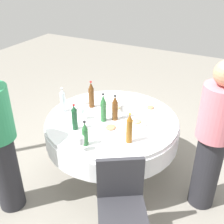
% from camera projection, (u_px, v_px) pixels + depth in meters
% --- Properties ---
extents(ground_plane, '(10.00, 10.00, 0.00)m').
position_uv_depth(ground_plane, '(112.00, 170.00, 3.41)').
color(ground_plane, gray).
extents(dining_table, '(1.47, 1.47, 0.74)m').
position_uv_depth(dining_table, '(112.00, 130.00, 3.12)').
color(dining_table, white).
rests_on(dining_table, ground_plane).
extents(bottle_green_east, '(0.06, 0.06, 0.32)m').
position_uv_depth(bottle_green_east, '(103.00, 108.00, 2.93)').
color(bottle_green_east, '#2D6B38').
rests_on(bottle_green_east, dining_table).
extents(bottle_brown_right, '(0.06, 0.06, 0.32)m').
position_uv_depth(bottle_brown_right, '(91.00, 95.00, 3.21)').
color(bottle_brown_right, '#593314').
rests_on(bottle_brown_right, dining_table).
extents(bottle_green_rear, '(0.06, 0.06, 0.26)m').
position_uv_depth(bottle_green_rear, '(85.00, 134.00, 2.57)').
color(bottle_green_rear, '#2D6B38').
rests_on(bottle_green_rear, dining_table).
extents(bottle_dark_green_mid, '(0.06, 0.06, 0.29)m').
position_uv_depth(bottle_dark_green_mid, '(75.00, 118.00, 2.80)').
color(bottle_dark_green_mid, '#194728').
rests_on(bottle_dark_green_mid, dining_table).
extents(bottle_amber_front, '(0.06, 0.06, 0.31)m').
position_uv_depth(bottle_amber_front, '(129.00, 129.00, 2.60)').
color(bottle_amber_front, '#8C5619').
rests_on(bottle_amber_front, dining_table).
extents(bottle_brown_south, '(0.06, 0.06, 0.29)m').
position_uv_depth(bottle_brown_south, '(115.00, 108.00, 2.97)').
color(bottle_brown_south, '#593314').
rests_on(bottle_brown_south, dining_table).
extents(bottle_clear_outer, '(0.06, 0.06, 0.29)m').
position_uv_depth(bottle_clear_outer, '(63.00, 100.00, 3.12)').
color(bottle_clear_outer, silver).
rests_on(bottle_clear_outer, dining_table).
extents(wine_glass_mid, '(0.06, 0.06, 0.16)m').
position_uv_depth(wine_glass_mid, '(123.00, 108.00, 3.02)').
color(wine_glass_mid, white).
rests_on(wine_glass_mid, dining_table).
extents(wine_glass_front, '(0.06, 0.06, 0.14)m').
position_uv_depth(wine_glass_front, '(82.00, 111.00, 2.99)').
color(wine_glass_front, white).
rests_on(wine_glass_front, dining_table).
extents(wine_glass_south, '(0.06, 0.06, 0.15)m').
position_uv_depth(wine_glass_south, '(81.00, 141.00, 2.50)').
color(wine_glass_south, white).
rests_on(wine_glass_south, dining_table).
extents(plate_north, '(0.22, 0.22, 0.04)m').
position_uv_depth(plate_north, '(137.00, 122.00, 2.96)').
color(plate_north, white).
rests_on(plate_north, dining_table).
extents(plate_left, '(0.25, 0.25, 0.04)m').
position_uv_depth(plate_left, '(111.00, 128.00, 2.85)').
color(plate_left, white).
rests_on(plate_left, dining_table).
extents(plate_far, '(0.25, 0.25, 0.04)m').
position_uv_depth(plate_far, '(115.00, 108.00, 3.22)').
color(plate_far, white).
rests_on(plate_far, dining_table).
extents(plate_inner, '(0.20, 0.20, 0.04)m').
position_uv_depth(plate_inner, '(150.00, 108.00, 3.22)').
color(plate_inner, white).
rests_on(plate_inner, dining_table).
extents(spoon_right, '(0.11, 0.16, 0.00)m').
position_uv_depth(spoon_right, '(166.00, 121.00, 3.00)').
color(spoon_right, silver).
rests_on(spoon_right, dining_table).
extents(fork_rear, '(0.14, 0.14, 0.00)m').
position_uv_depth(fork_rear, '(116.00, 98.00, 3.48)').
color(fork_rear, silver).
rests_on(fork_rear, dining_table).
extents(fork_mid, '(0.06, 0.18, 0.00)m').
position_uv_depth(fork_mid, '(62.00, 123.00, 2.97)').
color(fork_mid, silver).
rests_on(fork_mid, dining_table).
extents(folded_napkin, '(0.20, 0.20, 0.02)m').
position_uv_depth(folded_napkin, '(84.00, 101.00, 3.38)').
color(folded_napkin, white).
rests_on(folded_napkin, dining_table).
extents(person_right, '(0.34, 0.34, 1.57)m').
position_uv_depth(person_right, '(213.00, 137.00, 2.59)').
color(person_right, '#26262B').
rests_on(person_right, ground_plane).
extents(chair_south, '(0.55, 0.55, 0.87)m').
position_uv_depth(chair_south, '(121.00, 200.00, 2.33)').
color(chair_south, '#2D2D33').
rests_on(chair_south, ground_plane).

